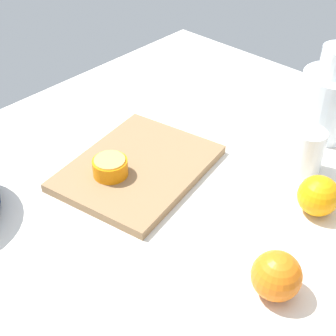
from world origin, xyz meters
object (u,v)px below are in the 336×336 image
(loose_orange_2, at_px, (276,276))
(loose_orange_1, at_px, (318,196))
(orange_half_0, at_px, (110,167))
(juice_pitcher, at_px, (330,103))
(cutting_board, at_px, (138,168))
(juice_glass, at_px, (307,154))

(loose_orange_2, bearing_deg, loose_orange_1, 12.40)
(orange_half_0, xyz_separation_m, loose_orange_1, (0.19, -0.33, 0.00))
(loose_orange_2, bearing_deg, juice_pitcher, 19.95)
(cutting_board, bearing_deg, juice_pitcher, -27.24)
(juice_pitcher, relative_size, orange_half_0, 3.01)
(juice_glass, xyz_separation_m, orange_half_0, (-0.28, 0.26, -0.00))
(orange_half_0, height_order, loose_orange_1, loose_orange_1)
(juice_glass, bearing_deg, juice_pitcher, 15.10)
(loose_orange_2, bearing_deg, orange_half_0, 88.44)
(juice_pitcher, distance_m, juice_glass, 0.17)
(juice_glass, relative_size, loose_orange_1, 1.25)
(juice_pitcher, height_order, juice_glass, juice_pitcher)
(orange_half_0, bearing_deg, loose_orange_1, -59.82)
(juice_pitcher, xyz_separation_m, loose_orange_2, (-0.45, -0.16, -0.03))
(orange_half_0, height_order, loose_orange_2, loose_orange_2)
(juice_glass, relative_size, cutting_board, 0.31)
(cutting_board, bearing_deg, loose_orange_1, -66.73)
(cutting_board, xyz_separation_m, orange_half_0, (-0.06, 0.02, 0.03))
(juice_pitcher, height_order, cutting_board, juice_pitcher)
(juice_glass, relative_size, orange_half_0, 1.37)
(orange_half_0, relative_size, loose_orange_2, 0.88)
(juice_pitcher, distance_m, orange_half_0, 0.49)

